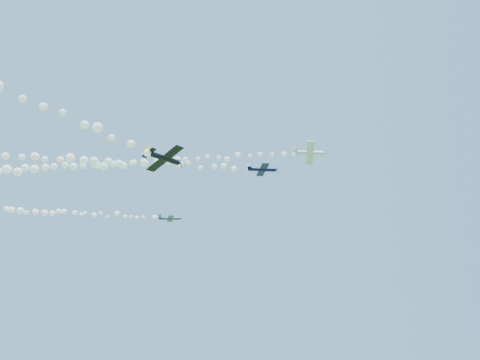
% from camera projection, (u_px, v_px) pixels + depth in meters
% --- Properties ---
extents(plane_white, '(7.97, 8.17, 3.09)m').
position_uv_depth(plane_white, '(310.00, 153.00, 94.39)').
color(plane_white, silver).
extents(smoke_trail_white, '(83.19, 12.19, 3.28)m').
position_uv_depth(smoke_trail_white, '(129.00, 163.00, 99.01)').
color(smoke_trail_white, white).
extents(plane_navy, '(7.07, 7.49, 2.03)m').
position_uv_depth(plane_navy, '(262.00, 169.00, 86.29)').
color(plane_navy, black).
extents(smoke_trail_navy, '(74.51, 30.37, 2.82)m').
position_uv_depth(smoke_trail_navy, '(58.00, 158.00, 80.95)').
color(smoke_trail_navy, white).
extents(plane_grey, '(6.39, 6.76, 1.76)m').
position_uv_depth(plane_grey, '(170.00, 218.00, 108.11)').
color(plane_grey, '#343D4C').
extents(smoke_trail_grey, '(59.38, 29.60, 3.02)m').
position_uv_depth(smoke_trail_grey, '(31.00, 211.00, 101.18)').
color(smoke_trail_grey, white).
extents(plane_black, '(7.10, 6.90, 2.41)m').
position_uv_depth(plane_black, '(164.00, 158.00, 62.50)').
color(plane_black, black).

